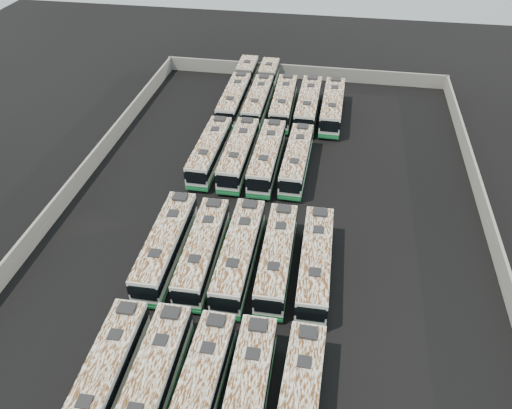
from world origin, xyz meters
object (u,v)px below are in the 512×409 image
at_px(bus_front_center, 199,393).
at_px(bus_front_right, 246,401).
at_px(bus_midback_far_left, 210,151).
at_px(bus_midback_right, 297,159).
at_px(bus_front_left, 151,385).
at_px(bus_back_right, 308,105).
at_px(bus_midfront_far_left, 166,245).
at_px(bus_midfront_left, 203,250).
at_px(bus_front_far_left, 105,379).
at_px(bus_midback_center, 267,156).
at_px(bus_back_left, 262,92).
at_px(bus_back_far_right, 332,106).
at_px(bus_midfront_center, 239,254).
at_px(bus_midback_left, 239,154).
at_px(bus_midfront_far_right, 315,262).
at_px(bus_midfront_right, 277,257).
at_px(bus_back_center, 284,102).
at_px(bus_back_far_left, 239,90).

distance_m(bus_front_center, bus_front_right, 3.40).
xyz_separation_m(bus_midback_far_left, bus_midback_right, (10.53, -0.03, -0.02)).
relative_size(bus_front_left, bus_front_right, 1.00).
distance_m(bus_front_center, bus_back_right, 45.78).
xyz_separation_m(bus_front_left, bus_midfront_far_left, (-3.54, 14.29, 0.03)).
bearing_deg(bus_front_left, bus_front_right, -0.93).
xyz_separation_m(bus_front_right, bus_midfront_left, (-6.86, 14.26, -0.03)).
bearing_deg(bus_midback_far_left, bus_front_far_left, -89.26).
relative_size(bus_midback_center, bus_back_left, 0.67).
xyz_separation_m(bus_midback_far_left, bus_back_left, (3.47, 17.42, -0.02)).
bearing_deg(bus_midfront_left, bus_back_far_right, 70.35).
relative_size(bus_front_right, bus_back_left, 0.66).
height_order(bus_front_right, bus_back_left, bus_front_right).
xyz_separation_m(bus_midfront_center, bus_midback_center, (-0.06, 16.99, -0.00)).
distance_m(bus_midfront_far_left, bus_back_left, 34.68).
bearing_deg(bus_midfront_left, bus_front_center, -77.71).
relative_size(bus_midback_left, bus_midback_right, 1.03).
bearing_deg(bus_midfront_center, bus_midfront_far_left, 179.73).
bearing_deg(bus_midfront_far_right, bus_front_right, -105.08).
distance_m(bus_front_left, bus_front_right, 6.88).
height_order(bus_front_center, bus_midfront_center, bus_midfront_center).
distance_m(bus_midfront_far_right, bus_midback_center, 18.29).
xyz_separation_m(bus_front_right, bus_midfront_right, (0.09, 14.55, -0.04)).
relative_size(bus_front_left, bus_midfront_left, 1.01).
distance_m(bus_midback_far_left, bus_back_left, 17.76).
xyz_separation_m(bus_front_center, bus_back_center, (0.05, 45.73, 0.06)).
height_order(bus_front_right, bus_midback_right, bus_front_right).
distance_m(bus_front_far_left, bus_midback_right, 33.07).
bearing_deg(bus_back_far_right, bus_midfront_center, -101.68).
bearing_deg(bus_front_center, bus_back_far_left, 99.07).
relative_size(bus_back_far_left, bus_back_far_right, 1.52).
height_order(bus_front_right, bus_midback_center, bus_midback_center).
xyz_separation_m(bus_front_center, bus_back_left, (-3.57, 48.77, -0.00)).
bearing_deg(bus_back_center, bus_back_far_right, -1.39).
height_order(bus_front_right, bus_back_right, bus_back_right).
bearing_deg(bus_back_far_right, bus_back_right, -178.08).
bearing_deg(bus_back_right, bus_back_left, 156.63).
xyz_separation_m(bus_midfront_far_left, bus_back_far_left, (-0.03, 34.60, -0.04)).
height_order(bus_midfront_right, bus_back_center, bus_back_center).
bearing_deg(bus_back_far_left, bus_back_far_right, -13.16).
relative_size(bus_front_center, bus_midback_center, 0.96).
xyz_separation_m(bus_midback_left, bus_back_right, (7.04, 14.34, 0.02)).
bearing_deg(bus_midback_far_left, bus_midback_right, 0.46).
bearing_deg(bus_back_far_left, bus_front_far_left, -90.33).
bearing_deg(bus_midfront_far_left, bus_back_right, 70.39).
bearing_deg(bus_midback_right, bus_back_right, 90.74).
distance_m(bus_front_right, bus_midfront_center, 14.70).
bearing_deg(bus_midfront_center, bus_midback_left, 101.44).
distance_m(bus_front_center, bus_midfront_right, 14.91).
bearing_deg(bus_midback_center, bus_front_far_left, -102.40).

